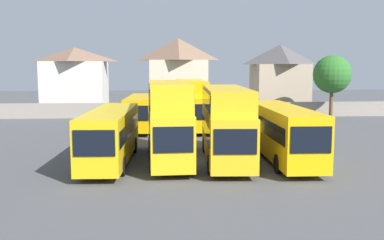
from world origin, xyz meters
name	(u,v)px	position (x,y,z in m)	size (l,w,h in m)	color
ground	(183,125)	(0.00, 18.00, 0.00)	(140.00, 140.00, 0.00)	#4C4C4F
depot_boundary_wall	(180,110)	(0.00, 24.88, 0.90)	(56.00, 0.50, 1.80)	gray
bus_1	(111,133)	(-5.36, -0.19, 1.93)	(2.82, 10.91, 3.37)	yellow
bus_2	(168,117)	(-1.73, 0.18, 2.87)	(2.86, 10.41, 5.12)	yellow
bus_3	(226,120)	(1.95, -0.22, 2.70)	(3.07, 10.54, 4.78)	yellow
bus_4	(282,130)	(5.72, 0.03, 2.00)	(2.68, 11.67, 3.50)	yellow
bus_5	(141,111)	(-4.22, 14.54, 1.87)	(2.77, 10.14, 3.26)	#EDB20A
bus_6	(191,102)	(0.74, 15.03, 2.70)	(2.72, 11.00, 4.79)	#F0B90B
bus_7	(218,110)	(3.41, 15.14, 1.88)	(2.77, 11.55, 3.27)	yellow
house_terrace_left	(75,80)	(-13.81, 31.65, 4.43)	(8.42, 6.96, 8.71)	silver
house_terrace_centre	(178,74)	(0.01, 31.62, 5.10)	(7.99, 6.78, 9.99)	beige
house_terrace_right	(280,77)	(14.25, 32.29, 4.71)	(7.58, 6.84, 9.23)	tan
tree_left_of_lot	(332,74)	(18.04, 22.88, 5.22)	(4.50, 4.50, 7.50)	brown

